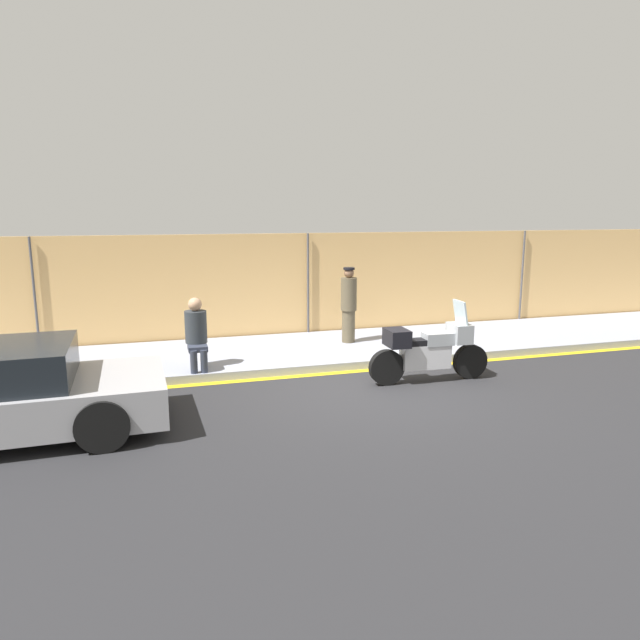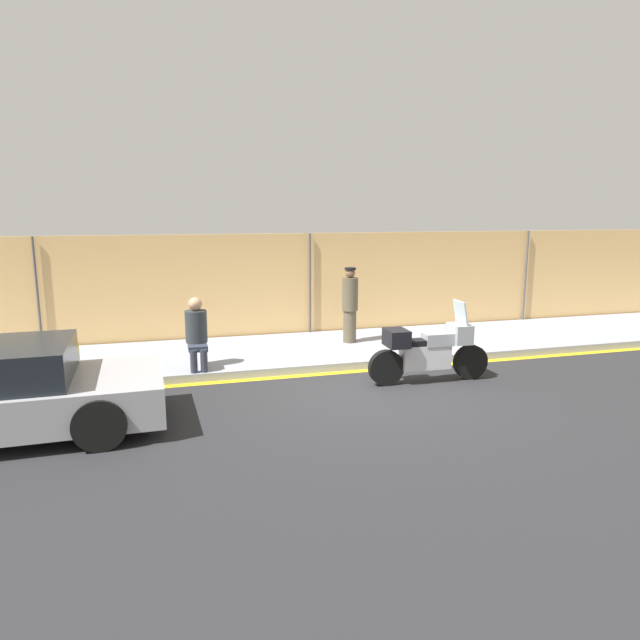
{
  "view_description": "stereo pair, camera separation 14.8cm",
  "coord_description": "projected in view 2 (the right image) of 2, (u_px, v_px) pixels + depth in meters",
  "views": [
    {
      "loc": [
        -3.52,
        -8.8,
        3.01
      ],
      "look_at": [
        -0.57,
        1.14,
        1.02
      ],
      "focal_mm": 32.0,
      "sensor_mm": 36.0,
      "label": 1
    },
    {
      "loc": [
        -3.38,
        -8.84,
        3.01
      ],
      "look_at": [
        -0.57,
        1.14,
        1.02
      ],
      "focal_mm": 32.0,
      "sensor_mm": 36.0,
      "label": 2
    }
  ],
  "objects": [
    {
      "name": "officer_standing",
      "position": [
        350.0,
        304.0,
        12.41
      ],
      "size": [
        0.35,
        0.35,
        1.65
      ],
      "color": "brown",
      "rests_on": "sidewalk"
    },
    {
      "name": "person_seated_on_curb",
      "position": [
        196.0,
        329.0,
        10.42
      ],
      "size": [
        0.4,
        0.68,
        1.3
      ],
      "color": "#2D3342",
      "rests_on": "sidewalk"
    },
    {
      "name": "storefront_fence",
      "position": [
        309.0,
        286.0,
        13.5
      ],
      "size": [
        41.37,
        0.17,
        2.49
      ],
      "color": "#E5B26B",
      "rests_on": "ground_plane"
    },
    {
      "name": "motorcycle",
      "position": [
        428.0,
        350.0,
        10.07
      ],
      "size": [
        2.25,
        0.54,
        1.45
      ],
      "rotation": [
        0.0,
        0.0,
        -0.03
      ],
      "color": "black",
      "rests_on": "ground_plane"
    },
    {
      "name": "ground_plane",
      "position": [
        370.0,
        388.0,
        9.82
      ],
      "size": [
        120.0,
        120.0,
        0.0
      ],
      "primitive_type": "plane",
      "color": "#262628"
    },
    {
      "name": "sidewalk",
      "position": [
        327.0,
        349.0,
        12.26
      ],
      "size": [
        43.55,
        2.92,
        0.16
      ],
      "color": "#8E93A3",
      "rests_on": "ground_plane"
    },
    {
      "name": "fire_hydrant",
      "position": [
        74.0,
        353.0,
        10.26
      ],
      "size": [
        0.19,
        0.24,
        0.65
      ],
      "color": "gold",
      "rests_on": "sidewalk"
    },
    {
      "name": "curb_paint_stripe",
      "position": [
        350.0,
        372.0,
        10.81
      ],
      "size": [
        43.55,
        0.18,
        0.01
      ],
      "color": "gold",
      "rests_on": "ground_plane"
    }
  ]
}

